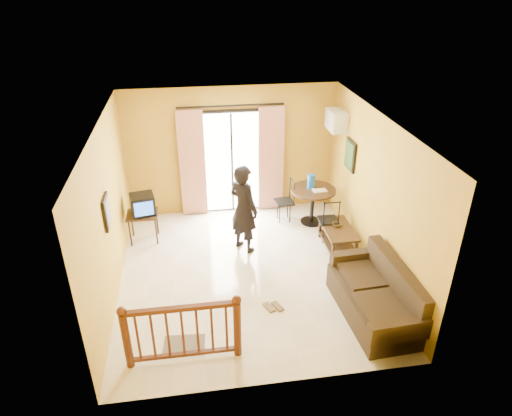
{
  "coord_description": "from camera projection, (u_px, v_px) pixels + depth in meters",
  "views": [
    {
      "loc": [
        -0.87,
        -6.68,
        4.91
      ],
      "look_at": [
        0.18,
        0.2,
        1.21
      ],
      "focal_mm": 32.0,
      "sensor_mm": 36.0,
      "label": 1
    }
  ],
  "objects": [
    {
      "name": "sandals",
      "position": [
        273.0,
        307.0,
        7.41
      ],
      "size": [
        0.33,
        0.27,
        0.03
      ],
      "color": "brown",
      "rests_on": "ground"
    },
    {
      "name": "coffee_table",
      "position": [
        338.0,
        235.0,
        8.87
      ],
      "size": [
        0.55,
        1.0,
        0.44
      ],
      "color": "black",
      "rests_on": "ground"
    },
    {
      "name": "doormat",
      "position": [
        184.0,
        345.0,
        6.67
      ],
      "size": [
        0.63,
        0.45,
        0.02
      ],
      "primitive_type": "cube",
      "rotation": [
        0.0,
        0.0,
        -0.08
      ],
      "color": "#5D544A",
      "rests_on": "ground"
    },
    {
      "name": "dining_table",
      "position": [
        313.0,
        196.0,
        9.61
      ],
      "size": [
        0.95,
        0.95,
        0.79
      ],
      "color": "black",
      "rests_on": "ground"
    },
    {
      "name": "balcony_door",
      "position": [
        232.0,
        162.0,
        9.82
      ],
      "size": [
        2.25,
        0.14,
        2.46
      ],
      "color": "black",
      "rests_on": "ground"
    },
    {
      "name": "sofa",
      "position": [
        378.0,
        297.0,
        7.11
      ],
      "size": [
        1.0,
        1.97,
        0.92
      ],
      "rotation": [
        0.0,
        0.0,
        0.06
      ],
      "color": "black",
      "rests_on": "ground"
    },
    {
      "name": "room_shell",
      "position": [
        247.0,
        188.0,
        7.46
      ],
      "size": [
        5.0,
        5.0,
        5.0
      ],
      "color": "white",
      "rests_on": "ground"
    },
    {
      "name": "botanical_print",
      "position": [
        350.0,
        155.0,
        8.91
      ],
      "size": [
        0.05,
        0.5,
        0.6
      ],
      "color": "black",
      "rests_on": "room_shell"
    },
    {
      "name": "standing_person",
      "position": [
        244.0,
        209.0,
        8.57
      ],
      "size": [
        0.73,
        0.76,
        1.76
      ],
      "primitive_type": "imported",
      "rotation": [
        0.0,
        0.0,
        2.26
      ],
      "color": "black",
      "rests_on": "ground"
    },
    {
      "name": "bowl",
      "position": [
        337.0,
        224.0,
        8.87
      ],
      "size": [
        0.23,
        0.23,
        0.06
      ],
      "primitive_type": "imported",
      "rotation": [
        0.0,
        0.0,
        -0.25
      ],
      "color": "brown",
      "rests_on": "coffee_table"
    },
    {
      "name": "air_conditioner",
      "position": [
        336.0,
        121.0,
        9.23
      ],
      "size": [
        0.31,
        0.6,
        0.4
      ],
      "color": "silver",
      "rests_on": "room_shell"
    },
    {
      "name": "water_jug",
      "position": [
        311.0,
        181.0,
        9.52
      ],
      "size": [
        0.16,
        0.16,
        0.3
      ],
      "primitive_type": "cylinder",
      "color": "blue",
      "rests_on": "dining_table"
    },
    {
      "name": "dining_chairs",
      "position": [
        304.0,
        229.0,
        9.62
      ],
      "size": [
        1.13,
        1.34,
        0.95
      ],
      "color": "black",
      "rests_on": "ground"
    },
    {
      "name": "tv_table",
      "position": [
        143.0,
        217.0,
        9.02
      ],
      "size": [
        0.6,
        0.5,
        0.6
      ],
      "color": "black",
      "rests_on": "ground"
    },
    {
      "name": "ground",
      "position": [
        248.0,
        273.0,
        8.25
      ],
      "size": [
        5.0,
        5.0,
        0.0
      ],
      "primitive_type": "plane",
      "color": "beige",
      "rests_on": "ground"
    },
    {
      "name": "picture_left",
      "position": [
        107.0,
        212.0,
        7.06
      ],
      "size": [
        0.05,
        0.42,
        0.52
      ],
      "color": "black",
      "rests_on": "room_shell"
    },
    {
      "name": "stair_balustrade",
      "position": [
        182.0,
        329.0,
        6.18
      ],
      "size": [
        1.63,
        0.13,
        1.04
      ],
      "color": "#471E0F",
      "rests_on": "ground"
    },
    {
      "name": "serving_tray",
      "position": [
        320.0,
        190.0,
        9.45
      ],
      "size": [
        0.29,
        0.19,
        0.02
      ],
      "primitive_type": "cube",
      "rotation": [
        0.0,
        0.0,
        0.04
      ],
      "color": "beige",
      "rests_on": "dining_table"
    },
    {
      "name": "television",
      "position": [
        143.0,
        204.0,
        8.89
      ],
      "size": [
        0.52,
        0.48,
        0.4
      ],
      "rotation": [
        0.0,
        0.0,
        0.19
      ],
      "color": "black",
      "rests_on": "tv_table"
    }
  ]
}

